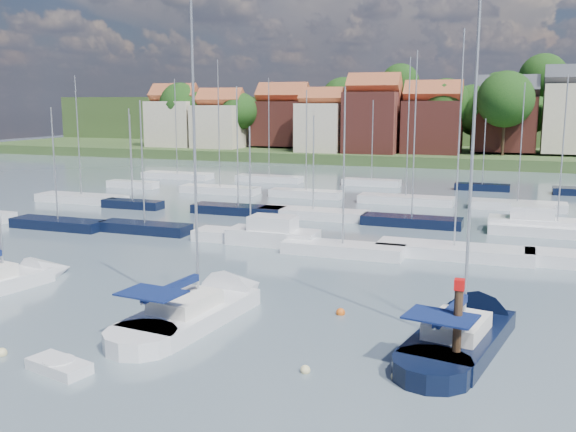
% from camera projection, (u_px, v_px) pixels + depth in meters
% --- Properties ---
extents(ground, '(260.00, 260.00, 0.00)m').
position_uv_depth(ground, '(392.00, 209.00, 66.17)').
color(ground, '#4E606A').
rests_on(ground, ground).
extents(sailboat_left, '(4.30, 9.91, 13.15)m').
position_uv_depth(sailboat_left, '(12.00, 280.00, 38.24)').
color(sailboat_left, silver).
rests_on(sailboat_left, ground).
extents(sailboat_centre, '(4.70, 12.92, 17.11)m').
position_uv_depth(sailboat_centre, '(211.00, 306.00, 33.56)').
color(sailboat_centre, silver).
rests_on(sailboat_centre, ground).
extents(sailboat_navy, '(5.45, 12.66, 16.97)m').
position_uv_depth(sailboat_navy, '(469.00, 330.00, 30.05)').
color(sailboat_navy, black).
rests_on(sailboat_navy, ground).
extents(tender, '(3.00, 1.91, 0.60)m').
position_uv_depth(tender, '(59.00, 366.00, 26.19)').
color(tender, silver).
rests_on(tender, ground).
extents(timber_piling, '(0.40, 0.40, 6.14)m').
position_uv_depth(timber_piling, '(456.00, 350.00, 26.13)').
color(timber_piling, '#4C331E').
rests_on(timber_piling, ground).
extents(buoy_b, '(0.47, 0.47, 0.47)m').
position_uv_depth(buoy_b, '(2.00, 355.00, 27.90)').
color(buoy_b, beige).
rests_on(buoy_b, ground).
extents(buoy_c, '(0.55, 0.55, 0.55)m').
position_uv_depth(buoy_c, '(144.00, 341.00, 29.54)').
color(buoy_c, '#D85914').
rests_on(buoy_c, ground).
extents(buoy_d, '(0.42, 0.42, 0.42)m').
position_uv_depth(buoy_d, '(305.00, 372.00, 26.13)').
color(buoy_d, beige).
rests_on(buoy_d, ground).
extents(buoy_e, '(0.48, 0.48, 0.48)m').
position_uv_depth(buoy_e, '(341.00, 314.00, 33.25)').
color(buoy_e, '#D85914').
rests_on(buoy_e, ground).
extents(buoy_f, '(0.46, 0.46, 0.46)m').
position_uv_depth(buoy_f, '(397.00, 379.00, 25.54)').
color(buoy_f, beige).
rests_on(buoy_f, ground).
extents(marina_field, '(79.62, 41.41, 15.93)m').
position_uv_depth(marina_field, '(402.00, 213.00, 60.96)').
color(marina_field, silver).
rests_on(marina_field, ground).
extents(far_shore_town, '(212.46, 90.00, 22.27)m').
position_uv_depth(far_shore_town, '(479.00, 129.00, 150.24)').
color(far_shore_town, '#3E572B').
rests_on(far_shore_town, ground).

